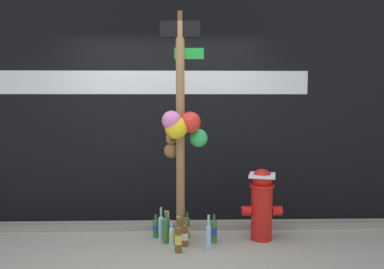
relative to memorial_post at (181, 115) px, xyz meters
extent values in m
plane|color=#ADA899|center=(-0.20, -0.51, -1.47)|extent=(14.00, 14.00, 0.00)
cube|color=black|center=(-0.20, 0.98, 0.20)|extent=(10.00, 0.20, 3.34)
cube|color=silver|center=(-1.04, 0.87, 0.39)|extent=(5.47, 0.01, 0.31)
cube|color=gray|center=(-0.20, 0.48, -1.43)|extent=(8.00, 0.12, 0.08)
cylinder|color=olive|center=(-0.01, 0.02, -0.17)|extent=(0.10, 0.10, 2.61)
cube|color=#198C33|center=(0.09, 0.02, 0.68)|extent=(0.33, 0.03, 0.12)
cube|color=black|center=(-0.01, 0.02, 1.03)|extent=(0.44, 0.10, 0.36)
sphere|color=#D66BB2|center=(-0.10, -0.11, -0.05)|extent=(0.22, 0.22, 0.22)
sphere|color=red|center=(0.11, -0.05, -0.08)|extent=(0.24, 0.24, 0.24)
sphere|color=yellow|center=(-0.05, -0.08, -0.13)|extent=(0.26, 0.26, 0.26)
sphere|color=green|center=(0.20, 0.07, -0.27)|extent=(0.21, 0.21, 0.21)
sphere|color=orange|center=(-0.09, 0.19, -0.10)|extent=(0.18, 0.18, 0.18)
sphere|color=brown|center=(-0.11, 0.11, -0.41)|extent=(0.17, 0.17, 0.17)
sphere|color=brown|center=(-0.11, 0.11, -0.29)|extent=(0.12, 0.12, 0.12)
sphere|color=brown|center=(-0.15, 0.11, -0.25)|extent=(0.05, 0.05, 0.05)
sphere|color=brown|center=(-0.07, 0.11, -0.25)|extent=(0.05, 0.05, 0.05)
sphere|color=brown|center=(-0.11, 0.05, -0.29)|extent=(0.04, 0.04, 0.04)
cylinder|color=red|center=(0.95, 0.10, -1.16)|extent=(0.25, 0.25, 0.63)
cylinder|color=red|center=(0.95, 0.10, -0.83)|extent=(0.29, 0.29, 0.03)
sphere|color=red|center=(0.95, 0.10, -0.75)|extent=(0.24, 0.24, 0.24)
cylinder|color=red|center=(0.77, 0.10, -1.13)|extent=(0.11, 0.11, 0.11)
cylinder|color=red|center=(1.13, 0.10, -1.13)|extent=(0.11, 0.11, 0.11)
cube|color=white|center=(0.95, 0.10, -0.71)|extent=(0.36, 0.36, 0.03)
cylinder|color=brown|center=(0.04, -0.09, -1.35)|extent=(0.08, 0.08, 0.24)
cone|color=brown|center=(0.04, -0.09, -1.21)|extent=(0.08, 0.08, 0.03)
cylinder|color=brown|center=(0.04, -0.09, -1.16)|extent=(0.03, 0.03, 0.07)
cylinder|color=silver|center=(0.04, -0.09, -1.36)|extent=(0.08, 0.08, 0.08)
cylinder|color=black|center=(0.04, -0.09, -1.12)|extent=(0.04, 0.04, 0.01)
cylinder|color=#337038|center=(0.38, 0.00, -1.35)|extent=(0.07, 0.07, 0.25)
cone|color=#337038|center=(0.38, 0.00, -1.21)|extent=(0.07, 0.07, 0.03)
cylinder|color=#337038|center=(0.38, 0.00, -1.17)|extent=(0.03, 0.03, 0.06)
cylinder|color=#1E478C|center=(0.38, 0.00, -1.34)|extent=(0.07, 0.07, 0.10)
cylinder|color=black|center=(0.38, 0.00, -1.13)|extent=(0.03, 0.03, 0.01)
cylinder|color=#93CCE0|center=(0.03, 0.10, -1.35)|extent=(0.08, 0.08, 0.24)
cone|color=#93CCE0|center=(0.03, 0.10, -1.21)|extent=(0.08, 0.08, 0.03)
cylinder|color=#93CCE0|center=(0.03, 0.10, -1.16)|extent=(0.03, 0.03, 0.08)
cylinder|color=silver|center=(0.03, 0.10, -1.37)|extent=(0.08, 0.08, 0.08)
cylinder|color=gold|center=(0.03, 0.10, -1.12)|extent=(0.03, 0.03, 0.01)
cylinder|color=#337038|center=(-0.30, 0.21, -1.37)|extent=(0.07, 0.07, 0.20)
cone|color=#337038|center=(-0.30, 0.21, -1.26)|extent=(0.07, 0.07, 0.03)
cylinder|color=#337038|center=(-0.30, 0.21, -1.22)|extent=(0.03, 0.03, 0.05)
cylinder|color=#1E478C|center=(-0.30, 0.21, -1.36)|extent=(0.07, 0.07, 0.06)
cylinder|color=black|center=(-0.30, 0.21, -1.18)|extent=(0.04, 0.04, 0.01)
cylinder|color=#93CCE0|center=(-0.23, 0.13, -1.34)|extent=(0.07, 0.07, 0.26)
cone|color=#93CCE0|center=(-0.23, 0.13, -1.20)|extent=(0.07, 0.07, 0.03)
cylinder|color=#93CCE0|center=(-0.23, 0.13, -1.14)|extent=(0.03, 0.03, 0.09)
cylinder|color=gold|center=(-0.23, 0.13, -1.09)|extent=(0.03, 0.03, 0.01)
cylinder|color=#337038|center=(0.07, 0.19, -1.36)|extent=(0.07, 0.07, 0.23)
cone|color=#337038|center=(0.07, 0.19, -1.23)|extent=(0.07, 0.07, 0.03)
cylinder|color=#337038|center=(0.07, 0.19, -1.19)|extent=(0.03, 0.03, 0.05)
cylinder|color=#D8C64C|center=(0.07, 0.19, -1.37)|extent=(0.07, 0.07, 0.07)
cylinder|color=black|center=(0.07, 0.19, -1.16)|extent=(0.03, 0.03, 0.01)
cylinder|color=brown|center=(-0.03, -0.28, -1.34)|extent=(0.08, 0.08, 0.27)
cone|color=brown|center=(-0.03, -0.28, -1.19)|extent=(0.08, 0.08, 0.03)
cylinder|color=brown|center=(-0.03, -0.28, -1.13)|extent=(0.03, 0.03, 0.09)
cylinder|color=#D8C64C|center=(-0.03, -0.28, -1.33)|extent=(0.08, 0.08, 0.11)
cylinder|color=gold|center=(-0.03, -0.28, -1.08)|extent=(0.04, 0.04, 0.01)
cylinder|color=#93CCE0|center=(0.30, -0.20, -1.34)|extent=(0.06, 0.06, 0.26)
cone|color=#93CCE0|center=(0.30, -0.20, -1.20)|extent=(0.06, 0.06, 0.02)
cylinder|color=#93CCE0|center=(0.30, -0.20, -1.14)|extent=(0.03, 0.03, 0.09)
cylinder|color=gold|center=(0.30, -0.20, -1.09)|extent=(0.03, 0.03, 0.01)
cylinder|color=silver|center=(-0.15, 0.18, -1.36)|extent=(0.06, 0.06, 0.22)
cone|color=silver|center=(-0.15, 0.18, -1.24)|extent=(0.06, 0.06, 0.02)
cylinder|color=silver|center=(-0.15, 0.18, -1.19)|extent=(0.03, 0.03, 0.07)
cylinder|color=gold|center=(-0.15, 0.18, -1.15)|extent=(0.03, 0.03, 0.01)
cylinder|color=#B2DBEA|center=(-0.11, -0.05, -1.38)|extent=(0.06, 0.06, 0.19)
cone|color=#B2DBEA|center=(-0.11, -0.05, -1.27)|extent=(0.06, 0.06, 0.02)
cylinder|color=#B2DBEA|center=(-0.11, -0.05, -1.22)|extent=(0.02, 0.02, 0.08)
cylinder|color=#D8C64C|center=(-0.11, -0.05, -1.36)|extent=(0.06, 0.06, 0.06)
cylinder|color=black|center=(-0.11, -0.05, -1.18)|extent=(0.02, 0.02, 0.01)
cylinder|color=#337038|center=(-0.17, 0.02, -1.33)|extent=(0.08, 0.08, 0.28)
cone|color=#337038|center=(-0.17, 0.02, -1.18)|extent=(0.08, 0.08, 0.03)
cylinder|color=#337038|center=(-0.17, 0.02, -1.14)|extent=(0.03, 0.03, 0.06)
cylinder|color=gold|center=(-0.17, 0.02, -1.10)|extent=(0.04, 0.04, 0.01)
cube|color=tan|center=(1.26, 0.65, -1.47)|extent=(0.13, 0.12, 0.01)
cube|color=silver|center=(0.52, 0.65, -1.47)|extent=(0.09, 0.11, 0.01)
camera|label=1|loc=(0.00, -4.49, 0.19)|focal=37.72mm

